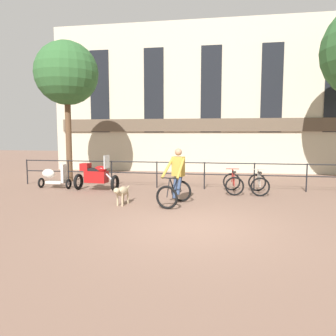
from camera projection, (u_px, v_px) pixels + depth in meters
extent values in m
plane|color=#7A5B4C|center=(191.00, 227.00, 7.61)|extent=(60.00, 60.00, 0.00)
cylinder|color=black|center=(27.00, 172.00, 13.89)|extent=(0.05, 0.05, 1.05)
cylinder|color=black|center=(68.00, 173.00, 13.58)|extent=(0.05, 0.05, 1.05)
cylinder|color=black|center=(112.00, 174.00, 13.27)|extent=(0.05, 0.05, 1.05)
cylinder|color=black|center=(157.00, 175.00, 12.96)|extent=(0.05, 0.05, 1.05)
cylinder|color=black|center=(204.00, 176.00, 12.65)|extent=(0.05, 0.05, 1.05)
cylinder|color=black|center=(254.00, 177.00, 12.34)|extent=(0.05, 0.05, 1.05)
cylinder|color=black|center=(307.00, 178.00, 12.03)|extent=(0.05, 0.05, 1.05)
cylinder|color=black|center=(204.00, 163.00, 12.60)|extent=(15.00, 0.04, 0.04)
cylinder|color=black|center=(204.00, 174.00, 12.64)|extent=(15.00, 0.04, 0.04)
cube|color=#BCB299|center=(211.00, 98.00, 17.95)|extent=(18.00, 0.60, 8.20)
cube|color=brown|center=(211.00, 125.00, 17.76)|extent=(17.10, 0.12, 0.70)
cube|color=black|center=(100.00, 92.00, 18.63)|extent=(1.10, 0.06, 4.59)
cube|color=black|center=(154.00, 90.00, 18.11)|extent=(1.10, 0.06, 4.59)
cube|color=black|center=(211.00, 89.00, 17.59)|extent=(1.10, 0.06, 4.59)
cube|color=black|center=(272.00, 88.00, 17.07)|extent=(1.10, 0.06, 4.59)
cube|color=black|center=(336.00, 86.00, 16.55)|extent=(1.10, 0.06, 4.59)
torus|color=black|center=(167.00, 197.00, 9.32)|extent=(0.68, 0.24, 0.68)
torus|color=black|center=(181.00, 191.00, 10.32)|extent=(0.68, 0.24, 0.68)
cylinder|color=black|center=(173.00, 187.00, 9.68)|extent=(0.16, 0.48, 0.60)
cylinder|color=black|center=(177.00, 186.00, 9.98)|extent=(0.09, 0.23, 0.52)
cylinder|color=black|center=(174.00, 178.00, 9.74)|extent=(0.20, 0.65, 0.10)
cylinder|color=black|center=(178.00, 193.00, 10.12)|extent=(0.14, 0.44, 0.08)
cylinder|color=black|center=(180.00, 184.00, 10.18)|extent=(0.09, 0.26, 0.47)
cylinder|color=black|center=(168.00, 188.00, 9.38)|extent=(0.08, 0.23, 0.54)
cylinder|color=black|center=(170.00, 178.00, 9.44)|extent=(0.47, 0.15, 0.03)
cube|color=black|center=(178.00, 177.00, 10.05)|extent=(0.18, 0.26, 0.05)
cube|color=#AD8933|center=(178.00, 166.00, 10.01)|extent=(0.40, 0.30, 0.60)
sphere|color=#A87A5B|center=(178.00, 152.00, 9.96)|extent=(0.22, 0.22, 0.22)
cylinder|color=#AD8933|center=(168.00, 168.00, 9.80)|extent=(0.31, 0.70, 0.60)
cylinder|color=#AD8933|center=(181.00, 168.00, 9.63)|extent=(0.19, 0.72, 0.60)
cylinder|color=navy|center=(175.00, 187.00, 10.02)|extent=(0.15, 0.32, 0.69)
cylinder|color=navy|center=(179.00, 185.00, 9.95)|extent=(0.21, 0.32, 0.58)
ellipsoid|color=tan|center=(123.00, 191.00, 9.88)|extent=(0.33, 0.63, 0.28)
cylinder|color=tan|center=(119.00, 192.00, 9.65)|extent=(0.18, 0.17, 0.17)
sphere|color=tan|center=(117.00, 191.00, 9.50)|extent=(0.18, 0.18, 0.18)
cone|color=tan|center=(115.00, 192.00, 9.42)|extent=(0.12, 0.12, 0.10)
cylinder|color=tan|center=(128.00, 188.00, 10.21)|extent=(0.08, 0.20, 0.11)
cylinder|color=tan|center=(118.00, 200.00, 9.75)|extent=(0.06, 0.06, 0.36)
cylinder|color=tan|center=(122.00, 200.00, 9.70)|extent=(0.06, 0.06, 0.36)
cylinder|color=tan|center=(123.00, 198.00, 10.11)|extent=(0.06, 0.06, 0.36)
cylinder|color=tan|center=(128.00, 198.00, 10.06)|extent=(0.06, 0.06, 0.36)
torus|color=black|center=(115.00, 183.00, 12.13)|extent=(0.18, 0.63, 0.62)
torus|color=black|center=(78.00, 182.00, 12.52)|extent=(0.18, 0.63, 0.62)
cube|color=maroon|center=(96.00, 177.00, 12.30)|extent=(0.87, 0.47, 0.44)
ellipsoid|color=maroon|center=(101.00, 169.00, 12.22)|extent=(0.51, 0.36, 0.24)
cube|color=black|center=(94.00, 169.00, 12.30)|extent=(0.59, 0.35, 0.10)
cylinder|color=#B2B2B7|center=(110.00, 178.00, 12.16)|extent=(0.43, 0.10, 0.41)
cube|color=silver|center=(107.00, 162.00, 12.13)|extent=(0.07, 0.44, 0.50)
cube|color=maroon|center=(86.00, 167.00, 12.38)|extent=(0.35, 0.39, 0.28)
torus|color=black|center=(232.00, 182.00, 12.37)|extent=(0.66, 0.11, 0.66)
torus|color=black|center=(235.00, 186.00, 11.33)|extent=(0.66, 0.11, 0.66)
cylinder|color=maroon|center=(233.00, 177.00, 11.94)|extent=(0.06, 0.47, 0.58)
cylinder|color=maroon|center=(234.00, 179.00, 11.64)|extent=(0.05, 0.22, 0.51)
cylinder|color=maroon|center=(233.00, 171.00, 11.82)|extent=(0.08, 0.63, 0.10)
cylinder|color=maroon|center=(234.00, 186.00, 11.54)|extent=(0.05, 0.42, 0.07)
cylinder|color=maroon|center=(234.00, 179.00, 11.42)|extent=(0.04, 0.25, 0.46)
cylinder|color=maroon|center=(232.00, 175.00, 12.25)|extent=(0.04, 0.21, 0.52)
cylinder|color=maroon|center=(232.00, 169.00, 12.13)|extent=(0.48, 0.06, 0.03)
cube|color=black|center=(234.00, 172.00, 11.51)|extent=(0.14, 0.25, 0.05)
torus|color=black|center=(257.00, 182.00, 12.22)|extent=(0.66, 0.06, 0.66)
torus|color=black|center=(260.00, 187.00, 11.19)|extent=(0.66, 0.06, 0.66)
cylinder|color=#9E998E|center=(258.00, 178.00, 11.79)|extent=(0.03, 0.47, 0.58)
cylinder|color=#9E998E|center=(259.00, 180.00, 11.49)|extent=(0.03, 0.22, 0.51)
cylinder|color=#9E998E|center=(259.00, 171.00, 11.67)|extent=(0.03, 0.63, 0.10)
cylinder|color=#9E998E|center=(259.00, 187.00, 11.40)|extent=(0.03, 0.42, 0.07)
cylinder|color=#9E998E|center=(260.00, 180.00, 11.28)|extent=(0.02, 0.25, 0.46)
cylinder|color=#9E998E|center=(258.00, 176.00, 12.10)|extent=(0.03, 0.21, 0.52)
cylinder|color=#9E998E|center=(258.00, 169.00, 11.98)|extent=(0.48, 0.03, 0.03)
cube|color=black|center=(260.00, 173.00, 11.37)|extent=(0.12, 0.24, 0.05)
torus|color=black|center=(69.00, 184.00, 12.70)|extent=(0.11, 0.40, 0.40)
torus|color=black|center=(41.00, 183.00, 12.97)|extent=(0.11, 0.40, 0.40)
cube|color=beige|center=(55.00, 182.00, 12.83)|extent=(0.69, 0.32, 0.08)
cube|color=beige|center=(64.00, 173.00, 12.70)|extent=(0.12, 0.33, 0.72)
ellipsoid|color=beige|center=(48.00, 174.00, 12.86)|extent=(0.54, 0.33, 0.36)
cylinder|color=brown|center=(69.00, 137.00, 14.55)|extent=(0.26, 0.26, 4.01)
sphere|color=#2D5B2D|center=(67.00, 73.00, 14.26)|extent=(2.75, 2.75, 2.75)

